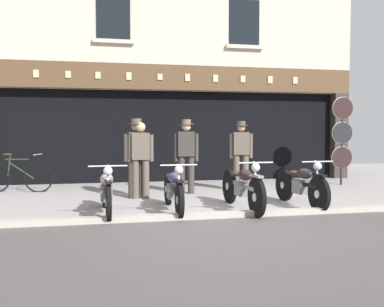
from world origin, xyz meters
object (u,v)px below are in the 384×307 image
advert_board_far (31,119)px  advert_board_near (66,117)px  motorcycle_center (242,186)px  motorcycle_left (106,190)px  motorcycle_center_left (173,188)px  shopkeeper_center (186,152)px  salesman_left (136,154)px  assistant_far_right (140,156)px  leaning_bicycle (17,176)px  motorcycle_center_right (301,184)px  tyre_sign_pole (342,134)px  salesman_right (241,152)px

advert_board_far → advert_board_near: bearing=0.0°
motorcycle_center → advert_board_far: bearing=-48.4°
motorcycle_left → motorcycle_center_left: size_ratio=0.99×
shopkeeper_center → motorcycle_center: bearing=115.6°
advert_board_near → advert_board_far: advert_board_near is taller
motorcycle_left → motorcycle_center_left: (1.19, 0.02, -0.00)m
motorcycle_center_left → salesman_left: bearing=-71.3°
motorcycle_center_left → assistant_far_right: assistant_far_right is taller
motorcycle_center_left → shopkeeper_center: shopkeeper_center is taller
advert_board_far → leaning_bicycle: 2.03m
motorcycle_center_right → leaning_bicycle: size_ratio=1.15×
motorcycle_center_left → motorcycle_center_right: 2.49m
motorcycle_center_right → advert_board_far: (-5.67, 4.58, 1.36)m
motorcycle_left → advert_board_near: advert_board_near is taller
motorcycle_center_right → advert_board_near: bearing=-47.5°
motorcycle_center_left → advert_board_near: advert_board_near is taller
motorcycle_left → shopkeeper_center: 2.82m
advert_board_far → shopkeeper_center: bearing=-33.6°
motorcycle_center_right → tyre_sign_pole: bearing=-136.2°
assistant_far_right → leaning_bicycle: size_ratio=0.97×
motorcycle_center_left → assistant_far_right: 1.71m
tyre_sign_pole → advert_board_near: size_ratio=2.44×
salesman_left → advert_board_near: bearing=-70.7°
motorcycle_left → shopkeeper_center: shopkeeper_center is taller
motorcycle_left → leaning_bicycle: size_ratio=1.16×
shopkeeper_center → salesman_right: bearing=-163.7°
shopkeeper_center → advert_board_near: size_ratio=1.77×
motorcycle_left → motorcycle_center_right: motorcycle_center_right is taller
motorcycle_center_right → salesman_right: bearing=-81.5°
advert_board_near → motorcycle_center_left: bearing=-63.8°
motorcycle_center → salesman_right: 2.51m
salesman_right → tyre_sign_pole: (3.03, 0.55, 0.44)m
motorcycle_left → tyre_sign_pole: 6.90m
assistant_far_right → advert_board_near: 3.64m
leaning_bicycle → tyre_sign_pole: bearing=100.9°
assistant_far_right → leaning_bicycle: assistant_far_right is taller
motorcycle_center_right → assistant_far_right: bearing=-31.4°
salesman_left → leaning_bicycle: bearing=-39.5°
salesman_right → advert_board_far: bearing=-14.1°
salesman_right → leaning_bicycle: (-5.30, 0.91, -0.56)m
motorcycle_center_right → shopkeeper_center: 2.82m
shopkeeper_center → leaning_bicycle: bearing=-6.1°
motorcycle_left → advert_board_near: size_ratio=2.03×
motorcycle_center_left → leaning_bicycle: leaning_bicycle is taller
advert_board_near → tyre_sign_pole: bearing=-13.9°
motorcycle_center_left → leaning_bicycle: bearing=-43.2°
motorcycle_center_right → advert_board_near: size_ratio=2.01×
advert_board_near → leaning_bicycle: 2.30m
motorcycle_center → salesman_left: (-1.81, 1.76, 0.53)m
assistant_far_right → tyre_sign_pole: size_ratio=0.69×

